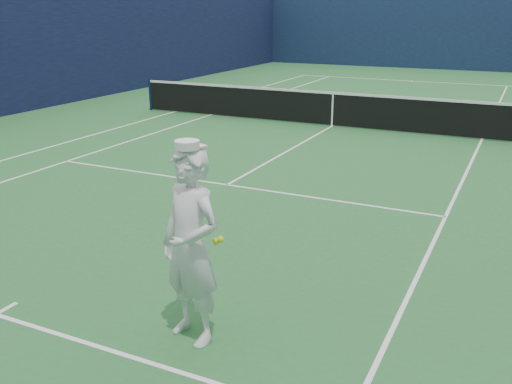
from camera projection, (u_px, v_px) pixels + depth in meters
ground at (332, 126)px, 16.62m from camera, size 80.00×80.00×0.00m
court_markings at (332, 126)px, 16.62m from camera, size 11.03×23.83×0.01m
windscreen_fence at (335, 56)px, 16.00m from camera, size 20.12×36.12×4.00m
tennis_net at (333, 107)px, 16.45m from camera, size 12.88×0.09×1.07m
tennis_player at (191, 246)px, 5.69m from camera, size 0.86×0.71×2.12m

